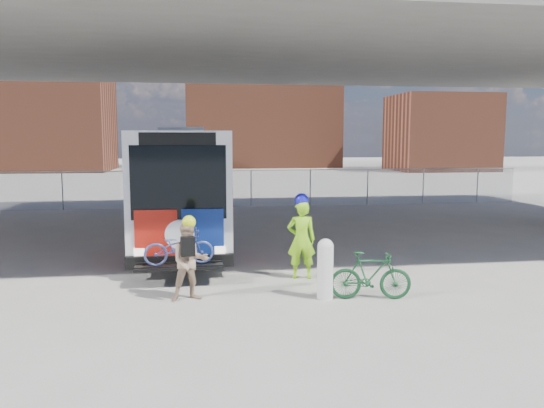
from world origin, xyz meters
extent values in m
plane|color=#9E9991|center=(0.00, 0.00, 0.00)|extent=(160.00, 160.00, 0.00)
cube|color=silver|center=(-2.00, 4.49, 1.95)|extent=(2.55, 12.00, 3.20)
cube|color=black|center=(-2.00, 4.99, 2.59)|extent=(2.61, 11.00, 1.28)
cube|color=black|center=(-2.00, -1.46, 2.33)|extent=(2.24, 0.12, 1.76)
cube|color=black|center=(-2.00, -1.46, 3.36)|extent=(1.78, 0.12, 0.30)
cube|color=black|center=(-2.00, -1.56, 0.45)|extent=(2.55, 0.20, 0.30)
cube|color=#B0170D|center=(-2.55, -1.53, 1.10)|extent=(1.00, 0.08, 1.20)
cube|color=navy|center=(-1.45, -1.53, 1.10)|extent=(1.00, 0.08, 1.20)
cylinder|color=silver|center=(-2.00, -1.55, 1.10)|extent=(0.70, 0.06, 0.70)
cube|color=gray|center=(-2.00, 4.49, 3.62)|extent=(1.28, 7.20, 0.14)
cube|color=black|center=(-2.00, -2.06, 0.45)|extent=(2.00, 0.70, 0.06)
cylinder|color=black|center=(-3.15, 0.09, 0.50)|extent=(0.30, 1.00, 1.00)
cylinder|color=black|center=(-0.85, 0.09, 0.50)|extent=(0.30, 1.00, 1.00)
cylinder|color=black|center=(-3.15, 8.69, 0.50)|extent=(0.30, 1.00, 1.00)
cylinder|color=black|center=(-0.85, 8.69, 0.50)|extent=(0.30, 1.00, 1.00)
cube|color=#B0170D|center=(-3.30, 0.69, 1.30)|extent=(0.06, 2.60, 1.70)
cube|color=navy|center=(-3.30, 2.29, 1.30)|extent=(0.06, 1.40, 1.70)
cube|color=#B0170D|center=(-0.70, 0.69, 1.30)|extent=(0.06, 2.60, 1.70)
cube|color=navy|center=(-0.70, 2.29, 1.30)|extent=(0.06, 1.40, 1.70)
imported|color=#3F4B8A|center=(-2.00, -2.06, 0.90)|extent=(1.65, 0.77, 0.84)
cube|color=#605E59|center=(0.00, 4.00, 6.75)|extent=(40.00, 16.00, 1.50)
cube|color=#605E59|center=(0.00, 4.00, 7.55)|extent=(40.00, 0.60, 0.80)
cylinder|color=gray|center=(-8.00, 12.00, 0.90)|extent=(0.06, 0.06, 1.80)
cylinder|color=gray|center=(-4.00, 12.00, 0.90)|extent=(0.06, 0.06, 1.80)
cylinder|color=gray|center=(0.00, 12.00, 0.90)|extent=(0.06, 0.06, 1.80)
cylinder|color=gray|center=(4.00, 12.00, 0.90)|extent=(0.06, 0.06, 1.80)
cylinder|color=gray|center=(8.00, 12.00, 0.90)|extent=(0.06, 0.06, 1.80)
cylinder|color=gray|center=(12.00, 12.00, 0.90)|extent=(0.06, 0.06, 1.80)
plane|color=gray|center=(0.00, 12.00, 0.90)|extent=(30.00, 0.00, 30.00)
cube|color=gray|center=(0.00, 12.00, 1.82)|extent=(30.00, 0.05, 0.04)
cube|color=brown|center=(-18.00, 45.00, 5.00)|extent=(14.00, 10.00, 10.00)
cube|color=brown|center=(6.00, 52.00, 6.00)|extent=(18.00, 12.00, 12.00)
cube|color=brown|center=(24.00, 40.00, 4.00)|extent=(10.00, 8.00, 8.00)
cylinder|color=brown|center=(14.00, 55.00, 12.50)|extent=(2.20, 2.20, 25.00)
cylinder|color=silver|center=(1.08, -3.51, 0.56)|extent=(0.34, 0.34, 1.12)
sphere|color=silver|center=(1.08, -3.51, 1.12)|extent=(0.34, 0.34, 0.34)
imported|color=#8EE518|center=(0.90, -1.81, 0.95)|extent=(0.71, 0.49, 1.89)
sphere|color=#1A1ADD|center=(0.90, -1.81, 1.91)|extent=(0.33, 0.33, 0.33)
imported|color=tan|center=(-1.74, -3.23, 0.82)|extent=(0.90, 0.76, 1.63)
sphere|color=#D6EC18|center=(-1.74, -3.23, 1.65)|extent=(0.28, 0.28, 0.28)
cube|color=black|center=(-1.76, -3.42, 1.18)|extent=(0.31, 0.21, 0.40)
imported|color=#164624|center=(2.02, -3.68, 0.51)|extent=(1.76, 0.74, 1.03)
camera|label=1|loc=(-1.48, -14.14, 3.35)|focal=35.00mm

